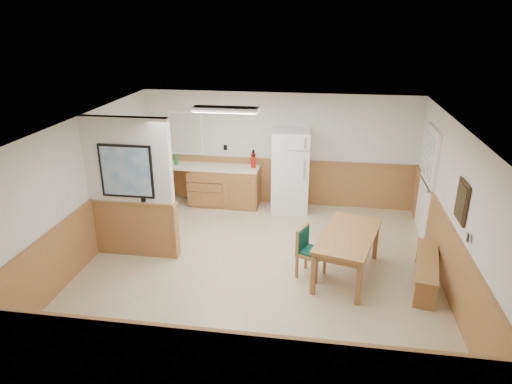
% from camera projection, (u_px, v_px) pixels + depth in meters
% --- Properties ---
extents(ground, '(6.00, 6.00, 0.00)m').
position_uv_depth(ground, '(259.00, 269.00, 7.75)').
color(ground, tan).
rests_on(ground, ground).
extents(ceiling, '(6.00, 6.00, 0.02)m').
position_uv_depth(ceiling, '(259.00, 124.00, 6.84)').
color(ceiling, white).
rests_on(ceiling, back_wall).
extents(back_wall, '(6.00, 0.02, 2.50)m').
position_uv_depth(back_wall, '(279.00, 150.00, 10.06)').
color(back_wall, white).
rests_on(back_wall, ground).
extents(right_wall, '(0.02, 6.00, 2.50)m').
position_uv_depth(right_wall, '(455.00, 212.00, 6.87)').
color(right_wall, white).
rests_on(right_wall, ground).
extents(left_wall, '(0.02, 6.00, 2.50)m').
position_uv_depth(left_wall, '(84.00, 191.00, 7.72)').
color(left_wall, white).
rests_on(left_wall, ground).
extents(wainscot_back, '(6.00, 0.04, 1.00)m').
position_uv_depth(wainscot_back, '(278.00, 182.00, 10.31)').
color(wainscot_back, '#9F6A3F').
rests_on(wainscot_back, ground).
extents(wainscot_right, '(0.04, 6.00, 1.00)m').
position_uv_depth(wainscot_right, '(447.00, 256.00, 7.15)').
color(wainscot_right, '#9F6A3F').
rests_on(wainscot_right, ground).
extents(wainscot_left, '(0.04, 6.00, 1.00)m').
position_uv_depth(wainscot_left, '(91.00, 231.00, 7.99)').
color(wainscot_left, '#9F6A3F').
rests_on(wainscot_left, ground).
extents(partition_wall, '(1.50, 0.20, 2.50)m').
position_uv_depth(partition_wall, '(131.00, 190.00, 7.80)').
color(partition_wall, white).
rests_on(partition_wall, ground).
extents(kitchen_counter, '(2.20, 0.61, 1.00)m').
position_uv_depth(kitchen_counter, '(223.00, 185.00, 10.22)').
color(kitchen_counter, olive).
rests_on(kitchen_counter, ground).
extents(exterior_door, '(0.07, 1.02, 2.15)m').
position_uv_depth(exterior_door, '(427.00, 182.00, 8.70)').
color(exterior_door, white).
rests_on(exterior_door, ground).
extents(kitchen_window, '(0.80, 0.04, 1.00)m').
position_uv_depth(kitchen_window, '(186.00, 133.00, 10.22)').
color(kitchen_window, white).
rests_on(kitchen_window, back_wall).
extents(wall_painting, '(0.04, 0.50, 0.60)m').
position_uv_depth(wall_painting, '(462.00, 201.00, 6.49)').
color(wall_painting, '#352115').
rests_on(wall_painting, right_wall).
extents(fluorescent_fixture, '(1.20, 0.30, 0.09)m').
position_uv_depth(fluorescent_fixture, '(226.00, 109.00, 8.17)').
color(fluorescent_fixture, white).
rests_on(fluorescent_fixture, ceiling).
extents(refrigerator, '(0.83, 0.75, 1.78)m').
position_uv_depth(refrigerator, '(290.00, 171.00, 9.81)').
color(refrigerator, white).
rests_on(refrigerator, ground).
extents(dining_table, '(1.19, 1.77, 0.75)m').
position_uv_depth(dining_table, '(348.00, 240.00, 7.34)').
color(dining_table, olive).
rests_on(dining_table, ground).
extents(dining_bench, '(0.61, 1.53, 0.45)m').
position_uv_depth(dining_bench, '(427.00, 266.00, 7.19)').
color(dining_bench, olive).
rests_on(dining_bench, ground).
extents(dining_chair, '(0.66, 0.56, 0.85)m').
position_uv_depth(dining_chair, '(307.00, 248.00, 7.41)').
color(dining_chair, olive).
rests_on(dining_chair, ground).
extents(fire_extinguisher, '(0.12, 0.12, 0.40)m').
position_uv_depth(fire_extinguisher, '(253.00, 160.00, 9.92)').
color(fire_extinguisher, red).
rests_on(fire_extinguisher, kitchen_counter).
extents(soap_bottle, '(0.09, 0.09, 0.24)m').
position_uv_depth(soap_bottle, '(176.00, 159.00, 10.17)').
color(soap_bottle, '#167B33').
rests_on(soap_bottle, kitchen_counter).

